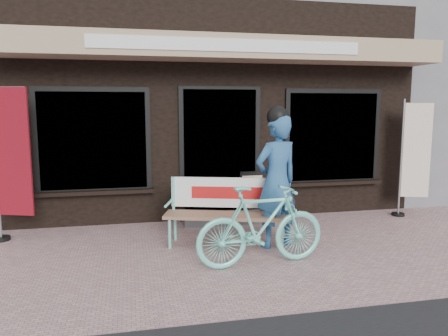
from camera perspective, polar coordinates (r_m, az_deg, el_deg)
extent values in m
plane|color=#B78C8D|center=(5.56, 3.69, -11.72)|extent=(70.00, 70.00, 0.00)
cube|color=black|center=(10.13, -4.02, 7.62)|extent=(7.00, 6.00, 3.60)
cube|color=tan|center=(6.89, 0.02, 15.33)|extent=(7.00, 0.80, 0.35)
cube|color=white|center=(6.49, 0.81, 15.77)|extent=(4.00, 0.02, 0.18)
cube|color=black|center=(7.20, -0.54, 1.85)|extent=(1.20, 0.06, 2.10)
cube|color=black|center=(7.19, -0.52, 1.84)|extent=(1.35, 0.04, 2.20)
cube|color=black|center=(7.05, -16.70, 3.42)|extent=(1.60, 0.06, 1.50)
cube|color=black|center=(7.83, 13.99, 3.96)|extent=(1.60, 0.06, 1.50)
cube|color=black|center=(7.04, -16.71, 3.41)|extent=(1.75, 0.04, 1.65)
cube|color=black|center=(7.82, 14.02, 3.95)|extent=(1.75, 0.04, 1.65)
cube|color=black|center=(7.10, -16.47, -3.07)|extent=(1.80, 0.18, 0.06)
cube|color=black|center=(7.87, 13.98, -1.90)|extent=(1.80, 0.18, 0.06)
cube|color=#59595B|center=(7.16, -0.15, -6.52)|extent=(1.30, 0.45, 0.15)
cylinder|color=#71DEC8|center=(5.91, -7.11, -8.58)|extent=(0.05, 0.05, 0.39)
cylinder|color=#71DEC8|center=(6.26, -6.39, -7.61)|extent=(0.05, 0.05, 0.39)
cylinder|color=#71DEC8|center=(5.79, 7.61, -8.94)|extent=(0.05, 0.05, 0.39)
cylinder|color=#71DEC8|center=(6.14, 7.46, -7.93)|extent=(0.05, 0.05, 0.39)
cube|color=#91664F|center=(5.92, 0.33, -6.24)|extent=(1.72, 0.89, 0.05)
cylinder|color=#71DEC8|center=(6.15, -6.63, -3.52)|extent=(0.05, 0.05, 0.51)
cylinder|color=#71DEC8|center=(6.04, 7.71, -3.77)|extent=(0.05, 0.05, 0.51)
cube|color=white|center=(6.06, 0.49, -3.21)|extent=(1.52, 0.50, 0.42)
cube|color=#B21414|center=(6.03, 0.47, -3.25)|extent=(0.96, 0.31, 0.17)
cylinder|color=#71DEC8|center=(6.00, -7.23, -4.57)|extent=(0.16, 0.40, 0.04)
cylinder|color=#71DEC8|center=(5.87, 8.06, -4.86)|extent=(0.16, 0.40, 0.04)
imported|color=#28598C|center=(5.85, 6.88, -1.75)|extent=(0.75, 0.60, 1.78)
sphere|color=black|center=(5.77, 7.02, 6.65)|extent=(0.36, 0.36, 0.29)
imported|color=#71DEC8|center=(5.22, 4.91, -7.50)|extent=(1.65, 0.63, 0.97)
cylinder|color=gray|center=(6.61, -26.46, 9.42)|extent=(0.48, 0.19, 0.02)
cube|color=maroon|center=(6.62, -25.84, 1.86)|extent=(0.48, 0.20, 1.76)
cylinder|color=black|center=(7.00, -27.09, -8.21)|extent=(0.31, 0.31, 0.05)
cylinder|color=gray|center=(8.01, 22.14, 1.17)|extent=(0.04, 0.04, 2.00)
cylinder|color=gray|center=(8.03, 24.07, 7.72)|extent=(0.44, 0.17, 0.02)
cube|color=#F4E0C8|center=(8.07, 23.87, 2.09)|extent=(0.44, 0.17, 1.59)
cylinder|color=black|center=(8.18, 21.77, -5.64)|extent=(0.28, 0.28, 0.05)
cube|color=black|center=(7.38, 3.60, -3.50)|extent=(0.40, 0.09, 0.80)
cube|color=beige|center=(7.32, 3.69, -2.89)|extent=(0.34, 0.03, 0.49)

